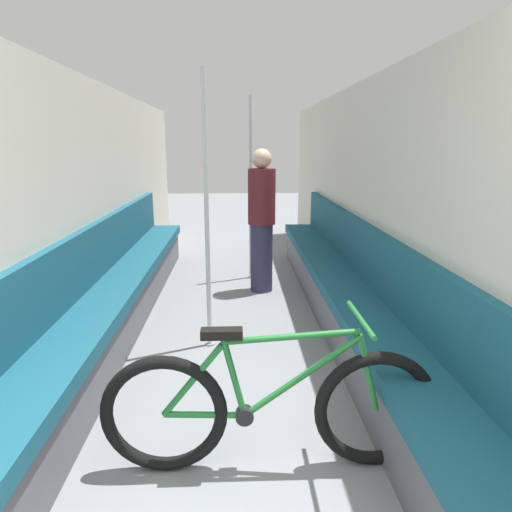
{
  "coord_description": "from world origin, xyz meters",
  "views": [
    {
      "loc": [
        0.06,
        -0.59,
        1.61
      ],
      "look_at": [
        0.18,
        2.29,
        0.91
      ],
      "focal_mm": 32.0,
      "sensor_mm": 36.0,
      "label": 1
    }
  ],
  "objects_px": {
    "bicycle": "(271,408)",
    "passenger_standing": "(262,220)",
    "grab_pole_near": "(207,219)",
    "grab_pole_far": "(251,193)",
    "bench_seat_row_right": "(345,295)",
    "bench_seat_row_left": "(114,298)"
  },
  "relations": [
    {
      "from": "bench_seat_row_left",
      "to": "passenger_standing",
      "type": "distance_m",
      "value": 1.83
    },
    {
      "from": "bench_seat_row_right",
      "to": "passenger_standing",
      "type": "xyz_separation_m",
      "value": [
        -0.68,
        1.13,
        0.49
      ]
    },
    {
      "from": "grab_pole_near",
      "to": "bench_seat_row_left",
      "type": "bearing_deg",
      "value": 160.31
    },
    {
      "from": "bicycle",
      "to": "grab_pole_near",
      "type": "height_order",
      "value": "grab_pole_near"
    },
    {
      "from": "bicycle",
      "to": "passenger_standing",
      "type": "height_order",
      "value": "passenger_standing"
    },
    {
      "from": "grab_pole_near",
      "to": "grab_pole_far",
      "type": "distance_m",
      "value": 1.99
    },
    {
      "from": "bicycle",
      "to": "passenger_standing",
      "type": "bearing_deg",
      "value": 92.24
    },
    {
      "from": "bench_seat_row_left",
      "to": "bicycle",
      "type": "distance_m",
      "value": 2.17
    },
    {
      "from": "bicycle",
      "to": "bench_seat_row_right",
      "type": "bearing_deg",
      "value": 70.52
    },
    {
      "from": "grab_pole_near",
      "to": "passenger_standing",
      "type": "distance_m",
      "value": 1.54
    },
    {
      "from": "bench_seat_row_right",
      "to": "grab_pole_near",
      "type": "bearing_deg",
      "value": -165.81
    },
    {
      "from": "grab_pole_far",
      "to": "passenger_standing",
      "type": "bearing_deg",
      "value": -78.47
    },
    {
      "from": "grab_pole_near",
      "to": "passenger_standing",
      "type": "xyz_separation_m",
      "value": [
        0.51,
        1.43,
        -0.24
      ]
    },
    {
      "from": "grab_pole_near",
      "to": "passenger_standing",
      "type": "bearing_deg",
      "value": 70.58
    },
    {
      "from": "grab_pole_near",
      "to": "bench_seat_row_right",
      "type": "bearing_deg",
      "value": 14.19
    },
    {
      "from": "bench_seat_row_left",
      "to": "passenger_standing",
      "type": "bearing_deg",
      "value": 40.14
    },
    {
      "from": "bench_seat_row_left",
      "to": "bench_seat_row_right",
      "type": "distance_m",
      "value": 2.03
    },
    {
      "from": "grab_pole_far",
      "to": "bench_seat_row_left",
      "type": "bearing_deg",
      "value": -126.99
    },
    {
      "from": "bicycle",
      "to": "grab_pole_far",
      "type": "relative_size",
      "value": 0.78
    },
    {
      "from": "bench_seat_row_right",
      "to": "grab_pole_far",
      "type": "height_order",
      "value": "grab_pole_far"
    },
    {
      "from": "bench_seat_row_right",
      "to": "passenger_standing",
      "type": "relative_size",
      "value": 3.47
    },
    {
      "from": "grab_pole_near",
      "to": "grab_pole_far",
      "type": "height_order",
      "value": "same"
    }
  ]
}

